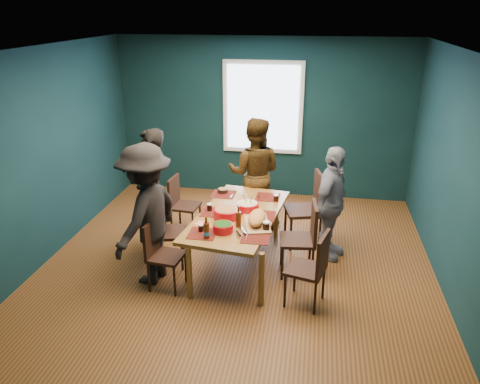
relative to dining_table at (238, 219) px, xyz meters
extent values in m
cube|color=brown|center=(-0.01, 0.03, -0.65)|extent=(5.00, 5.00, 0.01)
cube|color=silver|center=(-0.01, 0.03, 2.06)|extent=(5.00, 5.00, 0.01)
cube|color=#113138|center=(-2.51, 0.03, 0.71)|extent=(0.01, 5.00, 2.70)
cube|color=#113138|center=(2.49, 0.03, 0.71)|extent=(0.01, 5.00, 2.70)
cube|color=#113138|center=(-0.01, 2.53, 0.71)|extent=(5.00, 0.01, 2.70)
cube|color=#113138|center=(-0.01, -2.47, 0.71)|extent=(5.00, 0.01, 2.70)
cube|color=white|center=(-0.01, 2.50, 0.91)|extent=(1.35, 0.06, 1.55)
cube|color=olive|center=(0.00, 0.00, 0.04)|extent=(1.18, 1.98, 0.05)
cylinder|color=olive|center=(-0.41, -0.86, -0.31)|extent=(0.07, 0.07, 0.66)
cylinder|color=olive|center=(0.41, -0.86, -0.31)|extent=(0.07, 0.07, 0.66)
cylinder|color=olive|center=(-0.41, 0.86, -0.31)|extent=(0.07, 0.07, 0.66)
cylinder|color=olive|center=(0.41, 0.86, -0.31)|extent=(0.07, 0.07, 0.66)
cube|color=black|center=(-0.92, 0.79, -0.24)|extent=(0.41, 0.41, 0.04)
cube|color=black|center=(-1.09, 0.81, -0.01)|extent=(0.07, 0.38, 0.42)
cylinder|color=black|center=(-1.10, 0.65, -0.45)|extent=(0.03, 0.03, 0.39)
cylinder|color=black|center=(-0.77, 0.62, -0.45)|extent=(0.03, 0.03, 0.39)
cylinder|color=black|center=(-1.07, 0.97, -0.45)|extent=(0.03, 0.03, 0.39)
cylinder|color=black|center=(-0.74, 0.94, -0.45)|extent=(0.03, 0.03, 0.39)
cube|color=black|center=(-0.89, -0.15, -0.19)|extent=(0.51, 0.51, 0.04)
cube|color=black|center=(-1.07, -0.19, 0.06)|extent=(0.14, 0.42, 0.46)
cylinder|color=black|center=(-1.02, -0.36, -0.43)|extent=(0.03, 0.03, 0.43)
cylinder|color=black|center=(-0.67, -0.28, -0.43)|extent=(0.03, 0.03, 0.43)
cylinder|color=black|center=(-1.10, -0.01, -0.43)|extent=(0.03, 0.03, 0.43)
cylinder|color=black|center=(-0.75, 0.07, -0.43)|extent=(0.03, 0.03, 0.43)
cube|color=black|center=(-0.74, -0.67, -0.24)|extent=(0.43, 0.43, 0.04)
cube|color=black|center=(-0.91, -0.65, -0.01)|extent=(0.08, 0.38, 0.42)
cylinder|color=black|center=(-0.92, -0.81, -0.45)|extent=(0.03, 0.03, 0.39)
cylinder|color=black|center=(-0.59, -0.85, -0.45)|extent=(0.03, 0.03, 0.39)
cylinder|color=black|center=(-0.88, -0.49, -0.45)|extent=(0.03, 0.03, 0.39)
cylinder|color=black|center=(-0.55, -0.53, -0.45)|extent=(0.03, 0.03, 0.39)
cube|color=black|center=(0.79, 0.71, -0.14)|extent=(0.58, 0.58, 0.04)
cube|color=black|center=(1.00, 0.76, 0.14)|extent=(0.16, 0.47, 0.51)
cylinder|color=black|center=(0.65, 0.46, -0.40)|extent=(0.04, 0.04, 0.48)
cylinder|color=black|center=(1.04, 0.56, -0.40)|extent=(0.04, 0.04, 0.48)
cylinder|color=black|center=(0.55, 0.85, -0.40)|extent=(0.04, 0.04, 0.48)
cylinder|color=black|center=(0.94, 0.95, -0.40)|extent=(0.04, 0.04, 0.48)
cube|color=black|center=(0.76, -0.10, -0.19)|extent=(0.47, 0.47, 0.04)
cube|color=black|center=(0.95, -0.07, 0.07)|extent=(0.09, 0.43, 0.47)
cylinder|color=black|center=(0.60, -0.30, -0.43)|extent=(0.03, 0.03, 0.44)
cylinder|color=black|center=(0.96, -0.26, -0.43)|extent=(0.03, 0.03, 0.44)
cylinder|color=black|center=(0.56, 0.06, -0.43)|extent=(0.03, 0.03, 0.44)
cylinder|color=black|center=(0.92, 0.11, -0.43)|extent=(0.03, 0.03, 0.44)
cube|color=black|center=(0.89, -0.73, -0.21)|extent=(0.49, 0.49, 0.04)
cube|color=black|center=(1.06, -0.77, 0.02)|extent=(0.14, 0.40, 0.44)
cylinder|color=black|center=(0.67, -0.85, -0.44)|extent=(0.03, 0.03, 0.41)
cylinder|color=black|center=(1.01, -0.94, -0.44)|extent=(0.03, 0.03, 0.41)
cylinder|color=black|center=(0.76, -0.52, -0.44)|extent=(0.03, 0.03, 0.41)
cylinder|color=black|center=(1.10, -0.61, -0.44)|extent=(0.03, 0.03, 0.41)
imported|color=black|center=(-1.17, 0.17, 0.21)|extent=(0.63, 0.74, 1.71)
imported|color=black|center=(0.04, 1.21, 0.19)|extent=(0.82, 0.64, 1.67)
imported|color=silver|center=(1.16, 0.40, 0.12)|extent=(0.67, 0.97, 1.53)
imported|color=black|center=(-1.00, -0.53, 0.22)|extent=(0.88, 1.23, 1.73)
cylinder|color=red|center=(-0.13, -0.15, 0.13)|extent=(0.30, 0.30, 0.12)
cylinder|color=#669737|center=(-0.13, -0.15, 0.18)|extent=(0.26, 0.26, 0.02)
cylinder|color=red|center=(0.11, 0.10, 0.12)|extent=(0.28, 0.28, 0.11)
cylinder|color=beige|center=(0.11, 0.10, 0.18)|extent=(0.25, 0.25, 0.02)
cylinder|color=tan|center=(0.15, 0.10, 0.22)|extent=(0.08, 0.16, 0.23)
cylinder|color=tan|center=(0.08, 0.10, 0.22)|extent=(0.07, 0.16, 0.23)
cylinder|color=red|center=(-0.09, -0.51, 0.12)|extent=(0.24, 0.24, 0.10)
cylinder|color=#1F4F13|center=(-0.09, -0.51, 0.16)|extent=(0.21, 0.21, 0.02)
cube|color=tan|center=(0.27, -0.25, 0.08)|extent=(0.41, 0.61, 0.02)
ellipsoid|color=#D58F4C|center=(0.27, -0.25, 0.15)|extent=(0.31, 0.48, 0.13)
cube|color=#B6B5BC|center=(0.14, -0.48, 0.10)|extent=(0.13, 0.21, 0.00)
cylinder|color=black|center=(0.11, -0.60, 0.10)|extent=(0.08, 0.12, 0.02)
sphere|color=#135613|center=(0.27, -0.38, 0.16)|extent=(0.04, 0.04, 0.04)
sphere|color=#135613|center=(0.27, -0.25, 0.16)|extent=(0.04, 0.04, 0.04)
sphere|color=#135613|center=(0.27, -0.13, 0.16)|extent=(0.04, 0.04, 0.04)
cylinder|color=black|center=(-0.33, 0.67, 0.10)|extent=(0.14, 0.14, 0.06)
cylinder|color=#669737|center=(-0.33, 0.67, 0.12)|extent=(0.12, 0.12, 0.01)
cylinder|color=#4B220D|center=(-0.24, -0.70, 0.16)|extent=(0.07, 0.07, 0.19)
cylinder|color=#4B220D|center=(-0.24, -0.70, 0.29)|extent=(0.03, 0.03, 0.07)
cylinder|color=blue|center=(-0.24, -0.70, 0.13)|extent=(0.07, 0.07, 0.04)
cylinder|color=#4B220D|center=(0.07, -0.35, 0.16)|extent=(0.07, 0.07, 0.19)
cylinder|color=#4B220D|center=(0.07, -0.35, 0.29)|extent=(0.03, 0.03, 0.07)
cylinder|color=black|center=(-0.34, -0.55, 0.11)|extent=(0.06, 0.06, 0.09)
cylinder|color=silver|center=(-0.34, -0.55, 0.15)|extent=(0.07, 0.07, 0.01)
cylinder|color=black|center=(0.40, -0.41, 0.12)|extent=(0.08, 0.08, 0.11)
cylinder|color=silver|center=(0.40, -0.41, 0.18)|extent=(0.08, 0.08, 0.02)
cylinder|color=black|center=(0.43, 0.50, 0.11)|extent=(0.06, 0.06, 0.09)
cylinder|color=silver|center=(0.43, 0.50, 0.15)|extent=(0.07, 0.07, 0.01)
cylinder|color=black|center=(-0.38, 0.04, 0.11)|extent=(0.06, 0.06, 0.09)
cylinder|color=silver|center=(-0.38, 0.04, 0.15)|extent=(0.07, 0.07, 0.01)
cube|color=#FA8169|center=(0.32, 0.03, 0.07)|extent=(0.15, 0.15, 0.00)
cube|color=#FA8169|center=(-0.40, -0.34, 0.07)|extent=(0.17, 0.17, 0.00)
cube|color=#FA8169|center=(0.38, -0.65, 0.07)|extent=(0.18, 0.18, 0.00)
camera|label=1|loc=(0.91, -5.27, 2.51)|focal=35.00mm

